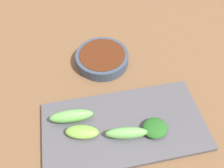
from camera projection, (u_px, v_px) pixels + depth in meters
The scene contains 7 objects.
tabletop at pixel (105, 96), 0.58m from camera, with size 2.10×2.10×0.02m, color brown.
sauce_bowl at pixel (102, 58), 0.63m from camera, with size 0.14×0.14×0.03m.
serving_plate at pixel (124, 126), 0.51m from camera, with size 0.18×0.35×0.01m, color #4C4B51.
broccoli_stalk_0 at pixel (71, 116), 0.51m from camera, with size 0.03×0.09×0.03m, color #67B154.
broccoli_stalk_1 at pixel (126, 133), 0.48m from camera, with size 0.02×0.09×0.03m, color #69B057.
broccoli_leafy_2 at pixel (155, 128), 0.49m from camera, with size 0.05×0.05×0.02m, color #235D20.
broccoli_stalk_3 at pixel (82, 132), 0.49m from camera, with size 0.03×0.07×0.02m, color #76B043.
Camera 1 is at (0.34, -0.05, 0.49)m, focal length 37.42 mm.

